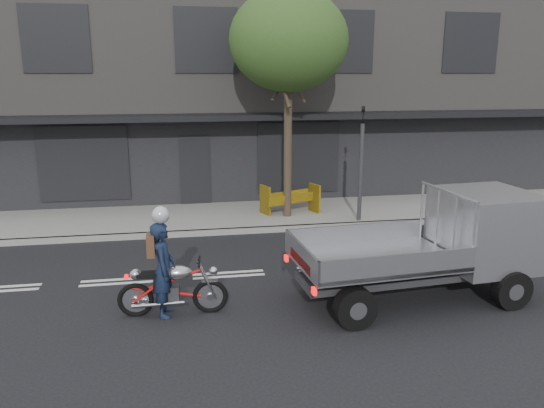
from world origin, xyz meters
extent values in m
plane|color=black|center=(0.00, 0.00, 0.00)|extent=(80.00, 80.00, 0.00)
cube|color=gray|center=(0.00, 4.70, 0.07)|extent=(32.00, 3.20, 0.15)
cube|color=gray|center=(0.00, 3.10, 0.07)|extent=(32.00, 0.20, 0.15)
cube|color=slate|center=(0.00, 11.30, 4.00)|extent=(26.00, 10.00, 8.00)
cylinder|color=#382B21|center=(2.20, 4.20, 2.00)|extent=(0.24, 0.24, 4.00)
ellipsoid|color=#224C1C|center=(2.20, 4.20, 5.30)|extent=(3.40, 3.40, 2.89)
cylinder|color=#2D2D30|center=(4.20, 3.35, 1.50)|extent=(0.12, 0.12, 3.00)
imported|color=black|center=(4.20, 3.35, 3.25)|extent=(0.08, 0.10, 0.50)
torus|color=black|center=(-1.89, -1.78, 0.32)|extent=(0.67, 0.13, 0.67)
torus|color=black|center=(-0.51, -1.85, 0.32)|extent=(0.67, 0.13, 0.67)
cube|color=#2D2D30|center=(-1.25, -1.81, 0.42)|extent=(0.35, 0.25, 0.28)
ellipsoid|color=#BCBCC1|center=(-1.09, -1.82, 0.83)|extent=(0.55, 0.33, 0.27)
cube|color=black|center=(-1.57, -1.79, 0.80)|extent=(0.54, 0.26, 0.08)
cylinder|color=black|center=(-0.69, -1.84, 1.02)|extent=(0.07, 0.59, 0.04)
imported|color=#141F38|center=(-1.35, -1.81, 0.90)|extent=(0.46, 0.68, 1.79)
cylinder|color=black|center=(1.97, -2.94, 0.38)|extent=(0.78, 0.34, 0.76)
cylinder|color=black|center=(1.83, -1.23, 0.38)|extent=(0.78, 0.34, 0.76)
cylinder|color=black|center=(5.17, -2.67, 0.38)|extent=(0.78, 0.34, 0.76)
cylinder|color=black|center=(5.03, -0.97, 0.38)|extent=(0.78, 0.34, 0.76)
cube|color=#2D2D30|center=(3.50, -1.95, 0.55)|extent=(4.69, 1.39, 0.14)
cube|color=#B5B5BB|center=(5.05, -1.82, 1.36)|extent=(1.85, 1.94, 1.51)
cube|color=black|center=(5.05, -1.82, 1.79)|extent=(1.64, 1.83, 0.55)
cube|color=#A7A7AC|center=(2.65, -2.02, 0.92)|extent=(3.17, 2.20, 0.10)
camera|label=1|loc=(-0.96, -11.17, 4.40)|focal=35.00mm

